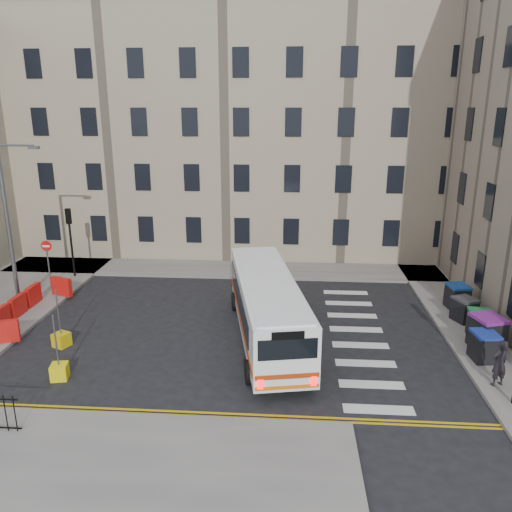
# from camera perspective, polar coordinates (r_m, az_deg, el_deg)

# --- Properties ---
(ground) EXTENTS (120.00, 120.00, 0.00)m
(ground) POSITION_cam_1_polar(r_m,az_deg,el_deg) (23.21, 1.52, -8.51)
(ground) COLOR black
(ground) RESTS_ON ground
(pavement_north) EXTENTS (36.00, 3.20, 0.15)m
(pavement_north) POSITION_cam_1_polar(r_m,az_deg,el_deg) (31.92, -8.58, -1.41)
(pavement_north) COLOR slate
(pavement_north) RESTS_ON ground
(pavement_east) EXTENTS (2.40, 26.00, 0.15)m
(pavement_east) POSITION_cam_1_polar(r_m,az_deg,el_deg) (28.04, 20.70, -4.92)
(pavement_east) COLOR slate
(pavement_east) RESTS_ON ground
(pavement_sw) EXTENTS (20.00, 6.00, 0.15)m
(pavement_sw) POSITION_cam_1_polar(r_m,az_deg,el_deg) (16.70, -27.10, -21.32)
(pavement_sw) COLOR slate
(pavement_sw) RESTS_ON ground
(terrace_north) EXTENTS (38.30, 10.80, 17.20)m
(terrace_north) POSITION_cam_1_polar(r_m,az_deg,el_deg) (37.36, -8.37, 14.56)
(terrace_north) COLOR gray
(terrace_north) RESTS_ON ground
(traffic_light_nw) EXTENTS (0.28, 0.22, 4.10)m
(traffic_light_nw) POSITION_cam_1_polar(r_m,az_deg,el_deg) (31.16, -20.49, 2.60)
(traffic_light_nw) COLOR black
(traffic_light_nw) RESTS_ON pavement_west
(streetlamp) EXTENTS (0.50, 0.22, 8.14)m
(streetlamp) POSITION_cam_1_polar(r_m,az_deg,el_deg) (27.43, -26.49, 3.26)
(streetlamp) COLOR #595B5E
(streetlamp) RESTS_ON pavement_west
(no_entry_north) EXTENTS (0.60, 0.08, 3.00)m
(no_entry_north) POSITION_cam_1_polar(r_m,az_deg,el_deg) (29.83, -22.75, 0.18)
(no_entry_north) COLOR #595B5E
(no_entry_north) RESTS_ON pavement_west
(roadworks_barriers) EXTENTS (1.66, 6.26, 1.00)m
(roadworks_barriers) POSITION_cam_1_polar(r_m,az_deg,el_deg) (26.63, -24.90, -5.23)
(roadworks_barriers) COLOR red
(roadworks_barriers) RESTS_ON pavement_west
(bus) EXTENTS (4.22, 10.49, 2.78)m
(bus) POSITION_cam_1_polar(r_m,az_deg,el_deg) (21.79, 1.24, -5.62)
(bus) COLOR white
(bus) RESTS_ON ground
(wheelie_bin_a) EXTENTS (1.01, 1.14, 1.17)m
(wheelie_bin_a) POSITION_cam_1_polar(r_m,az_deg,el_deg) (22.11, 24.60, -9.34)
(wheelie_bin_a) COLOR black
(wheelie_bin_a) RESTS_ON pavement_east
(wheelie_bin_b) EXTENTS (1.43, 1.54, 1.42)m
(wheelie_bin_b) POSITION_cam_1_polar(r_m,az_deg,el_deg) (23.12, 24.88, -7.91)
(wheelie_bin_b) COLOR black
(wheelie_bin_b) RESTS_ON pavement_east
(wheelie_bin_c) EXTENTS (1.08, 1.21, 1.23)m
(wheelie_bin_c) POSITION_cam_1_polar(r_m,az_deg,el_deg) (24.03, 24.23, -7.15)
(wheelie_bin_c) COLOR black
(wheelie_bin_c) RESTS_ON pavement_east
(wheelie_bin_d) EXTENTS (1.22, 1.29, 1.13)m
(wheelie_bin_d) POSITION_cam_1_polar(r_m,az_deg,el_deg) (25.59, 22.70, -5.65)
(wheelie_bin_d) COLOR black
(wheelie_bin_d) RESTS_ON pavement_east
(wheelie_bin_e) EXTENTS (1.12, 1.24, 1.23)m
(wheelie_bin_e) POSITION_cam_1_polar(r_m,az_deg,el_deg) (26.99, 22.01, -4.31)
(wheelie_bin_e) COLOR black
(wheelie_bin_e) RESTS_ON pavement_east
(pedestrian) EXTENTS (0.76, 0.64, 1.78)m
(pedestrian) POSITION_cam_1_polar(r_m,az_deg,el_deg) (20.31, 26.06, -10.93)
(pedestrian) COLOR black
(pedestrian) RESTS_ON pavement_east
(bollard_yellow) EXTENTS (0.71, 0.71, 0.60)m
(bollard_yellow) POSITION_cam_1_polar(r_m,az_deg,el_deg) (20.67, -21.53, -12.18)
(bollard_yellow) COLOR yellow
(bollard_yellow) RESTS_ON ground
(bollard_chevron) EXTENTS (0.79, 0.79, 0.60)m
(bollard_chevron) POSITION_cam_1_polar(r_m,az_deg,el_deg) (23.22, -21.34, -8.90)
(bollard_chevron) COLOR gold
(bollard_chevron) RESTS_ON ground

